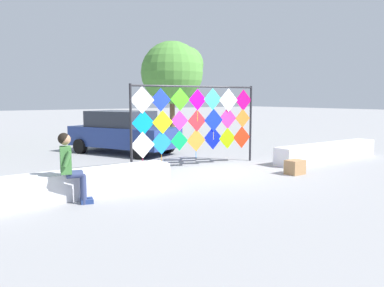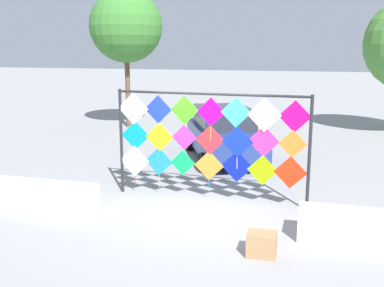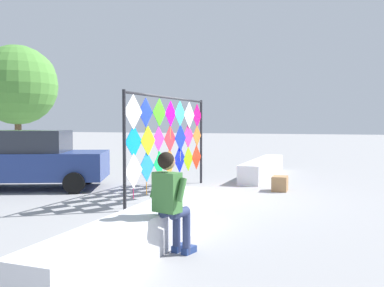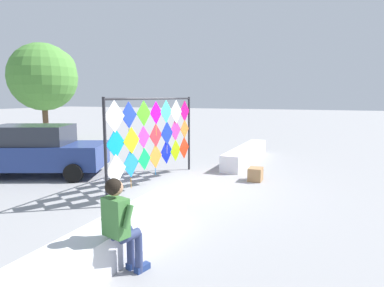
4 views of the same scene
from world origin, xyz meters
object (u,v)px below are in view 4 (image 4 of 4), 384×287
at_px(kite_display_rack, 156,132).
at_px(seated_vendor, 121,220).
at_px(tree_far_right, 46,76).
at_px(parked_car, 36,150).
at_px(cardboard_box_large, 255,174).

height_order(kite_display_rack, seated_vendor, kite_display_rack).
height_order(kite_display_rack, tree_far_right, tree_far_right).
bearing_deg(kite_display_rack, parked_car, 97.00).
distance_m(seated_vendor, tree_far_right, 15.93).
bearing_deg(kite_display_rack, seated_vendor, -156.38).
bearing_deg(cardboard_box_large, parked_car, 107.13).
height_order(parked_car, cardboard_box_large, parked_car).
bearing_deg(tree_far_right, parked_car, -136.19).
relative_size(kite_display_rack, tree_far_right, 0.82).
distance_m(kite_display_rack, cardboard_box_large, 3.19).
distance_m(parked_car, tree_far_right, 9.04).
bearing_deg(tree_far_right, cardboard_box_large, -108.69).
bearing_deg(kite_display_rack, tree_far_right, 60.12).
distance_m(kite_display_rack, parked_car, 4.09).
distance_m(parked_car, cardboard_box_large, 6.82).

